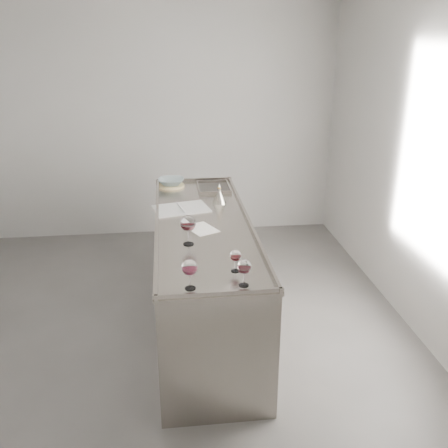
{
  "coord_description": "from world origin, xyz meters",
  "views": [
    {
      "loc": [
        0.23,
        -3.43,
        2.38
      ],
      "look_at": [
        0.64,
        0.05,
        1.02
      ],
      "focal_mm": 40.0,
      "sensor_mm": 36.0,
      "label": 1
    }
  ],
  "objects": [
    {
      "name": "wine_glass_left",
      "position": [
        0.34,
        -0.78,
        1.07
      ],
      "size": [
        0.1,
        0.1,
        0.19
      ],
      "rotation": [
        0.0,
        0.0,
        0.16
      ],
      "color": "white",
      "rests_on": "counter"
    },
    {
      "name": "wine_funnel",
      "position": [
        0.68,
        0.77,
        1.0
      ],
      "size": [
        0.13,
        0.13,
        0.19
      ],
      "rotation": [
        0.0,
        0.0,
        0.1
      ],
      "color": "#AAA497",
      "rests_on": "counter"
    },
    {
      "name": "wine_glass_small",
      "position": [
        0.64,
        -0.58,
        1.04
      ],
      "size": [
        0.07,
        0.07,
        0.15
      ],
      "rotation": [
        0.0,
        0.0,
        -0.31
      ],
      "color": "white",
      "rests_on": "counter"
    },
    {
      "name": "room_shell",
      "position": [
        0.0,
        0.0,
        1.4
      ],
      "size": [
        4.54,
        5.04,
        2.84
      ],
      "color": "#53504E",
      "rests_on": "ground"
    },
    {
      "name": "ceramic_bowl",
      "position": [
        0.27,
        1.33,
        0.99
      ],
      "size": [
        0.27,
        0.27,
        0.06
      ],
      "primitive_type": "imported",
      "rotation": [
        0.0,
        0.0,
        -0.07
      ],
      "color": "#84979A",
      "rests_on": "trivet"
    },
    {
      "name": "trivet",
      "position": [
        0.27,
        1.33,
        0.95
      ],
      "size": [
        0.29,
        0.29,
        0.02
      ],
      "primitive_type": "cylinder",
      "rotation": [
        0.0,
        0.0,
        0.14
      ],
      "color": "beige",
      "rests_on": "counter"
    },
    {
      "name": "notebook",
      "position": [
        0.34,
        0.64,
        0.95
      ],
      "size": [
        0.52,
        0.41,
        0.02
      ],
      "rotation": [
        0.0,
        0.0,
        0.22
      ],
      "color": "silver",
      "rests_on": "counter"
    },
    {
      "name": "loose_paper_top",
      "position": [
        0.48,
        0.17,
        0.94
      ],
      "size": [
        0.28,
        0.32,
        0.0
      ],
      "primitive_type": "cube",
      "rotation": [
        0.0,
        0.0,
        0.45
      ],
      "color": "white",
      "rests_on": "counter"
    },
    {
      "name": "wine_glass_middle",
      "position": [
        0.36,
        -0.12,
        1.1
      ],
      "size": [
        0.11,
        0.11,
        0.22
      ],
      "rotation": [
        0.0,
        0.0,
        -0.37
      ],
      "color": "white",
      "rests_on": "counter"
    },
    {
      "name": "wine_glass_right",
      "position": [
        0.66,
        -0.78,
        1.06
      ],
      "size": [
        0.09,
        0.09,
        0.17
      ],
      "rotation": [
        0.0,
        0.0,
        -0.19
      ],
      "color": "white",
      "rests_on": "counter"
    },
    {
      "name": "counter",
      "position": [
        0.5,
        0.3,
        0.47
      ],
      "size": [
        0.77,
        2.42,
        0.97
      ],
      "color": "gray",
      "rests_on": "ground"
    }
  ]
}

